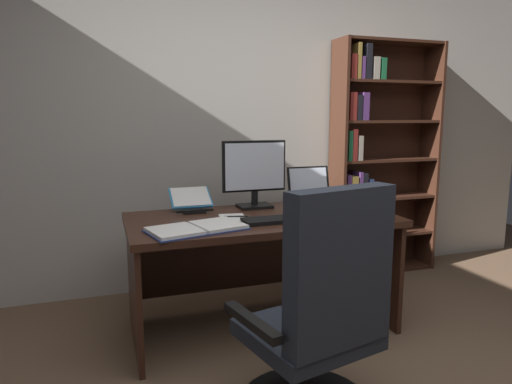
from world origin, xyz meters
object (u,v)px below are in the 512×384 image
(monitor, at_px, (254,175))
(open_binder, at_px, (197,228))
(keyboard, at_px, (279,220))
(office_chair, at_px, (320,328))
(reading_stand_with_book, at_px, (191,200))
(laptop, at_px, (314,196))
(pen, at_px, (236,216))
(computer_mouse, at_px, (325,215))
(desk, at_px, (257,244))
(notepad, at_px, (233,218))
(bookshelf, at_px, (374,158))

(monitor, height_order, open_binder, monitor)
(keyboard, xyz_separation_m, open_binder, (-0.49, -0.05, -0.00))
(office_chair, relative_size, reading_stand_with_book, 4.03)
(laptop, height_order, open_binder, laptop)
(open_binder, distance_m, pen, 0.35)
(computer_mouse, xyz_separation_m, reading_stand_with_book, (-0.72, 0.49, 0.05))
(office_chair, xyz_separation_m, keyboard, (0.13, 0.79, 0.28))
(monitor, height_order, reading_stand_with_book, monitor)
(keyboard, bearing_deg, open_binder, -174.16)
(desk, bearing_deg, laptop, 22.12)
(desk, bearing_deg, notepad, -154.06)
(office_chair, xyz_separation_m, pen, (-0.09, 0.95, 0.29))
(desk, bearing_deg, pen, -151.39)
(pen, bearing_deg, reading_stand_with_book, 121.76)
(bookshelf, xyz_separation_m, notepad, (-1.44, -0.73, -0.25))
(office_chair, bearing_deg, reading_stand_with_book, 90.04)
(desk, relative_size, open_binder, 2.84)
(computer_mouse, height_order, open_binder, computer_mouse)
(computer_mouse, bearing_deg, office_chair, -118.23)
(keyboard, bearing_deg, computer_mouse, 0.00)
(reading_stand_with_book, distance_m, pen, 0.39)
(computer_mouse, distance_m, pen, 0.53)
(pen, bearing_deg, open_binder, -143.60)
(desk, xyz_separation_m, keyboard, (0.05, -0.24, 0.20))
(office_chair, height_order, monitor, monitor)
(notepad, bearing_deg, office_chair, -83.62)
(bookshelf, bearing_deg, pen, -152.72)
(office_chair, bearing_deg, notepad, 83.60)
(reading_stand_with_book, bearing_deg, computer_mouse, -34.18)
(notepad, bearing_deg, laptop, 23.19)
(open_binder, height_order, pen, open_binder)
(desk, height_order, computer_mouse, computer_mouse)
(desk, height_order, open_binder, open_binder)
(open_binder, distance_m, notepad, 0.33)
(keyboard, distance_m, notepad, 0.28)
(monitor, bearing_deg, laptop, 0.64)
(laptop, relative_size, pen, 2.28)
(monitor, relative_size, notepad, 2.12)
(open_binder, relative_size, notepad, 2.70)
(bookshelf, bearing_deg, laptop, -149.89)
(desk, relative_size, keyboard, 3.82)
(reading_stand_with_book, bearing_deg, keyboard, -49.45)
(laptop, height_order, computer_mouse, laptop)
(monitor, distance_m, pen, 0.41)
(desk, distance_m, office_chair, 1.04)
(bookshelf, relative_size, pen, 13.74)
(laptop, xyz_separation_m, open_binder, (-0.93, -0.49, -0.04))
(notepad, relative_size, pen, 1.50)
(reading_stand_with_book, relative_size, pen, 1.87)
(laptop, relative_size, keyboard, 0.76)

